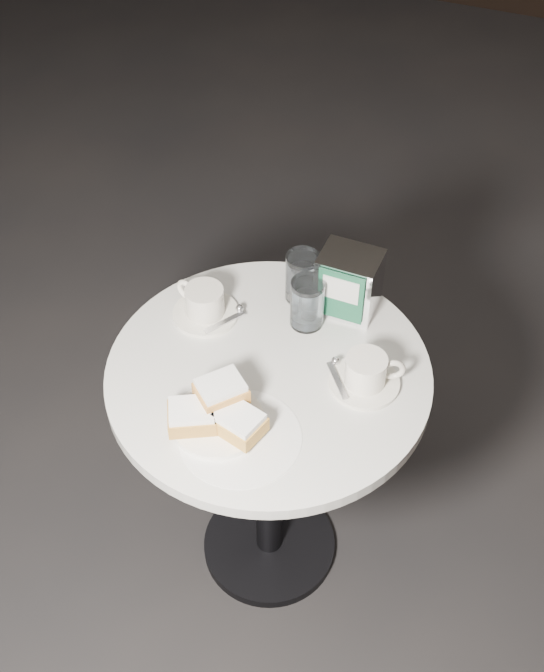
{
  "coord_description": "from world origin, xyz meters",
  "views": [
    {
      "loc": [
        0.45,
        -1.1,
        2.1
      ],
      "look_at": [
        0.0,
        0.02,
        0.83
      ],
      "focal_mm": 45.0,
      "sensor_mm": 36.0,
      "label": 1
    }
  ],
  "objects_px": {
    "cafe_table": "(269,426)",
    "coffee_cup_left": "(205,304)",
    "water_glass_right": "(307,304)",
    "napkin_dispenser": "(349,282)",
    "beignet_plate": "(217,413)",
    "coffee_cup_right": "(366,373)",
    "water_glass_left": "(302,277)"
  },
  "relations": [
    {
      "from": "water_glass_left",
      "to": "cafe_table",
      "type": "bearing_deg",
      "value": -86.69
    },
    {
      "from": "beignet_plate",
      "to": "napkin_dispenser",
      "type": "relative_size",
      "value": 1.41
    },
    {
      "from": "water_glass_left",
      "to": "napkin_dispenser",
      "type": "distance_m",
      "value": 0.11
    },
    {
      "from": "cafe_table",
      "to": "beignet_plate",
      "type": "xyz_separation_m",
      "value": [
        -0.04,
        -0.17,
        0.23
      ]
    },
    {
      "from": "coffee_cup_left",
      "to": "coffee_cup_right",
      "type": "relative_size",
      "value": 0.96
    },
    {
      "from": "beignet_plate",
      "to": "cafe_table",
      "type": "bearing_deg",
      "value": 76.85
    },
    {
      "from": "cafe_table",
      "to": "coffee_cup_left",
      "type": "height_order",
      "value": "coffee_cup_left"
    },
    {
      "from": "water_glass_right",
      "to": "beignet_plate",
      "type": "bearing_deg",
      "value": -101.18
    },
    {
      "from": "coffee_cup_left",
      "to": "water_glass_left",
      "type": "height_order",
      "value": "water_glass_left"
    },
    {
      "from": "cafe_table",
      "to": "water_glass_right",
      "type": "bearing_deg",
      "value": 80.94
    },
    {
      "from": "coffee_cup_right",
      "to": "water_glass_right",
      "type": "xyz_separation_m",
      "value": [
        -0.18,
        0.13,
        0.03
      ]
    },
    {
      "from": "coffee_cup_left",
      "to": "napkin_dispenser",
      "type": "xyz_separation_m",
      "value": [
        0.29,
        0.14,
        0.04
      ]
    },
    {
      "from": "coffee_cup_right",
      "to": "water_glass_left",
      "type": "height_order",
      "value": "water_glass_left"
    },
    {
      "from": "coffee_cup_left",
      "to": "water_glass_right",
      "type": "xyz_separation_m",
      "value": [
        0.22,
        0.06,
        0.03
      ]
    },
    {
      "from": "cafe_table",
      "to": "coffee_cup_left",
      "type": "xyz_separation_m",
      "value": [
        -0.2,
        0.1,
        0.23
      ]
    },
    {
      "from": "beignet_plate",
      "to": "coffee_cup_right",
      "type": "relative_size",
      "value": 1.11
    },
    {
      "from": "water_glass_left",
      "to": "napkin_dispenser",
      "type": "relative_size",
      "value": 0.79
    },
    {
      "from": "napkin_dispenser",
      "to": "cafe_table",
      "type": "bearing_deg",
      "value": -110.26
    },
    {
      "from": "water_glass_left",
      "to": "coffee_cup_right",
      "type": "bearing_deg",
      "value": -42.85
    },
    {
      "from": "coffee_cup_left",
      "to": "beignet_plate",
      "type": "bearing_deg",
      "value": -43.09
    },
    {
      "from": "cafe_table",
      "to": "water_glass_left",
      "type": "xyz_separation_m",
      "value": [
        -0.01,
        0.24,
        0.26
      ]
    },
    {
      "from": "cafe_table",
      "to": "water_glass_right",
      "type": "relative_size",
      "value": 6.15
    },
    {
      "from": "cafe_table",
      "to": "coffee_cup_right",
      "type": "xyz_separation_m",
      "value": [
        0.2,
        0.04,
        0.23
      ]
    },
    {
      "from": "coffee_cup_left",
      "to": "napkin_dispenser",
      "type": "relative_size",
      "value": 1.22
    },
    {
      "from": "cafe_table",
      "to": "water_glass_right",
      "type": "xyz_separation_m",
      "value": [
        0.03,
        0.16,
        0.26
      ]
    },
    {
      "from": "coffee_cup_left",
      "to": "water_glass_left",
      "type": "relative_size",
      "value": 1.53
    },
    {
      "from": "beignet_plate",
      "to": "water_glass_right",
      "type": "xyz_separation_m",
      "value": [
        0.07,
        0.34,
        0.02
      ]
    },
    {
      "from": "napkin_dispenser",
      "to": "water_glass_left",
      "type": "bearing_deg",
      "value": -176.96
    },
    {
      "from": "cafe_table",
      "to": "coffee_cup_left",
      "type": "bearing_deg",
      "value": 152.47
    },
    {
      "from": "water_glass_right",
      "to": "napkin_dispenser",
      "type": "height_order",
      "value": "napkin_dispenser"
    },
    {
      "from": "cafe_table",
      "to": "napkin_dispenser",
      "type": "relative_size",
      "value": 4.83
    },
    {
      "from": "cafe_table",
      "to": "napkin_dispenser",
      "type": "bearing_deg",
      "value": 68.65
    }
  ]
}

